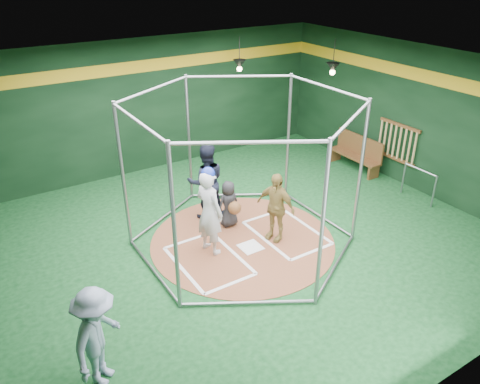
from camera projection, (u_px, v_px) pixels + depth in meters
room_shell at (243, 163)px, 8.92m from camera, size 10.10×9.10×3.53m
clay_disc at (243, 241)px, 9.72m from camera, size 3.80×3.80×0.01m
home_plate at (251, 247)px, 9.48m from camera, size 0.43×0.43×0.01m
batter_box_left at (208, 260)px, 9.07m from camera, size 1.17×1.77×0.01m
batter_box_right at (286, 233)px, 9.97m from camera, size 1.17×1.77×0.01m
batting_cage at (243, 176)px, 9.03m from camera, size 4.05×4.67×3.00m
bat_rack at (397, 142)px, 11.89m from camera, size 0.07×1.25×0.98m
pendant_lamp_near at (239, 64)px, 12.22m from camera, size 0.34×0.34×0.90m
pendant_lamp_far at (333, 68)px, 11.88m from camera, size 0.34×0.34×0.90m
batter_figure at (209, 211)px, 8.99m from camera, size 0.57×0.73×1.82m
visitor_leopard at (275, 207)px, 9.47m from camera, size 0.65×0.94×1.48m
catcher_figure at (229, 204)px, 10.02m from camera, size 0.54×0.58×1.05m
umpire at (206, 182)px, 10.20m from camera, size 1.02×0.91×1.74m
bystander_blue at (98, 337)px, 6.22m from camera, size 1.11×1.12×1.55m
dugout_bench at (357, 152)px, 12.77m from camera, size 0.38×1.63×0.95m
steel_railing at (419, 179)px, 11.12m from camera, size 0.05×0.94×0.81m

